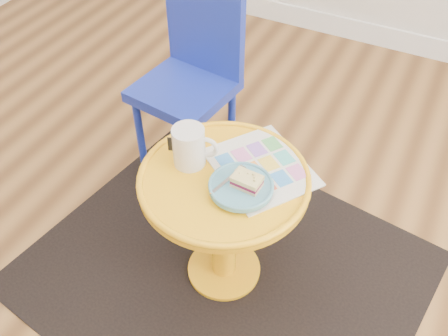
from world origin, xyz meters
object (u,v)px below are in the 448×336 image
at_px(chair, 192,72).
at_px(newspaper, 261,167).
at_px(mug, 190,146).
at_px(side_table, 224,208).
at_px(plate, 241,187).

xyz_separation_m(chair, newspaper, (0.46, -0.40, 0.05)).
height_order(newspaper, mug, mug).
bearing_deg(side_table, chair, 128.24).
bearing_deg(plate, newspaper, 83.80).
bearing_deg(plate, side_table, 158.80).
bearing_deg(chair, side_table, -44.33).
bearing_deg(chair, plate, -41.25).
bearing_deg(mug, newspaper, 4.76).
relative_size(side_table, plate, 2.75).
height_order(side_table, plate, plate).
height_order(side_table, chair, chair).
height_order(side_table, newspaper, newspaper).
bearing_deg(plate, mug, 168.17).
bearing_deg(side_table, mug, 173.81).
distance_m(side_table, plate, 0.17).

